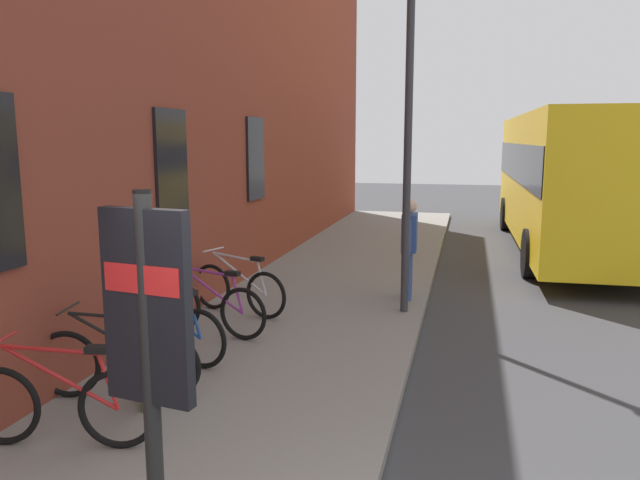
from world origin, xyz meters
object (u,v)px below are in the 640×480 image
object	(u,v)px
bicycle_mid_rack	(118,363)
bicycle_leaning_wall	(211,307)
bicycle_under_window	(60,404)
transit_info_sign	(149,333)
city_bus	(569,174)
street_lamp	(409,93)
pedestrian_by_facade	(409,239)
bicycle_nearest_sign	(239,289)
pedestrian_crossing_street	(144,312)
bicycle_far_end	(166,330)

from	to	relation	value
bicycle_mid_rack	bicycle_leaning_wall	size ratio (longest dim) A/B	1.00
bicycle_under_window	transit_info_sign	xyz separation A→B (m)	(-1.37, -1.68, 1.21)
city_bus	street_lamp	size ratio (longest dim) A/B	1.85
bicycle_leaning_wall	street_lamp	bearing A→B (deg)	-53.89
transit_info_sign	city_bus	size ratio (longest dim) A/B	0.23
pedestrian_by_facade	bicycle_leaning_wall	bearing A→B (deg)	135.99
bicycle_nearest_sign	pedestrian_by_facade	xyz separation A→B (m)	(1.48, -2.45, 0.64)
bicycle_under_window	pedestrian_crossing_street	bearing A→B (deg)	-20.63
bicycle_under_window	bicycle_mid_rack	distance (m)	1.02
bicycle_mid_rack	pedestrian_by_facade	bearing A→B (deg)	-28.17
bicycle_under_window	bicycle_nearest_sign	xyz separation A→B (m)	(4.25, -0.01, 0.00)
bicycle_leaning_wall	pedestrian_by_facade	world-z (taller)	pedestrian_by_facade
city_bus	bicycle_far_end	bearing A→B (deg)	148.88
bicycle_mid_rack	bicycle_leaning_wall	distance (m)	2.18
pedestrian_crossing_street	transit_info_sign	bearing A→B (deg)	-149.42
bicycle_mid_rack	street_lamp	world-z (taller)	street_lamp
bicycle_far_end	bicycle_nearest_sign	world-z (taller)	same
pedestrian_crossing_street	street_lamp	xyz separation A→B (m)	(4.09, -2.13, 2.34)
street_lamp	pedestrian_by_facade	bearing A→B (deg)	0.91
bicycle_under_window	pedestrian_crossing_street	distance (m)	1.13
bicycle_mid_rack	pedestrian_by_facade	world-z (taller)	pedestrian_by_facade
bicycle_leaning_wall	street_lamp	size ratio (longest dim) A/B	0.31
transit_info_sign	pedestrian_by_facade	xyz separation A→B (m)	(7.10, -0.78, -0.57)
bicycle_mid_rack	pedestrian_by_facade	xyz separation A→B (m)	(4.71, -2.52, 0.64)
bicycle_far_end	street_lamp	distance (m)	4.85
city_bus	bicycle_leaning_wall	bearing A→B (deg)	146.33
bicycle_mid_rack	transit_info_sign	world-z (taller)	transit_info_sign
pedestrian_crossing_street	pedestrian_by_facade	size ratio (longest dim) A/B	0.97
bicycle_leaning_wall	city_bus	xyz separation A→B (m)	(8.65, -5.76, 1.41)
bicycle_far_end	bicycle_nearest_sign	xyz separation A→B (m)	(2.13, -0.11, 0.00)
bicycle_far_end	street_lamp	xyz separation A→B (m)	(2.87, -2.57, 2.95)
street_lamp	bicycle_mid_rack	bearing A→B (deg)	147.46
bicycle_leaning_wall	street_lamp	xyz separation A→B (m)	(1.79, -2.46, 2.95)
bicycle_mid_rack	pedestrian_by_facade	size ratio (longest dim) A/B	1.04
pedestrian_crossing_street	bicycle_mid_rack	bearing A→B (deg)	73.59
bicycle_far_end	street_lamp	bearing A→B (deg)	-41.82
bicycle_mid_rack	bicycle_under_window	bearing A→B (deg)	-176.08
bicycle_far_end	transit_info_sign	world-z (taller)	transit_info_sign
bicycle_nearest_sign	city_bus	bearing A→B (deg)	-37.19
city_bus	pedestrian_by_facade	distance (m)	6.99
bicycle_mid_rack	bicycle_nearest_sign	world-z (taller)	same
city_bus	pedestrian_by_facade	bearing A→B (deg)	151.55
bicycle_under_window	bicycle_far_end	world-z (taller)	same
bicycle_mid_rack	bicycle_leaning_wall	xyz separation A→B (m)	(2.18, -0.08, 0.00)
bicycle_far_end	city_bus	distance (m)	11.45
bicycle_leaning_wall	pedestrian_crossing_street	size ratio (longest dim) A/B	1.07
bicycle_leaning_wall	transit_info_sign	bearing A→B (deg)	-159.93
pedestrian_crossing_street	street_lamp	bearing A→B (deg)	-27.49
city_bus	street_lamp	distance (m)	7.76
bicycle_under_window	pedestrian_crossing_street	size ratio (longest dim) A/B	1.07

